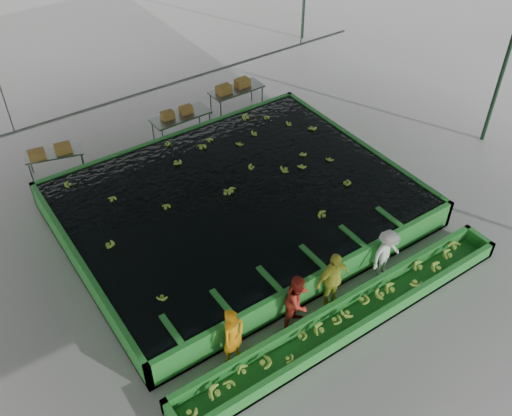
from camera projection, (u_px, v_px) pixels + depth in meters
ground at (266, 243)px, 16.68m from camera, size 80.00×80.00×0.00m
shed_roof at (268, 90)px, 13.44m from camera, size 20.00×22.00×0.04m
shed_posts at (267, 175)px, 15.06m from camera, size 20.00×22.00×5.00m
flotation_tank at (237, 204)px, 17.33m from camera, size 10.00×8.00×0.90m
tank_water at (237, 194)px, 17.07m from camera, size 9.70×7.70×0.00m
sorting_trough at (349, 318)px, 14.26m from camera, size 10.00×1.00×0.50m
cableway_rail at (175, 83)px, 17.87m from camera, size 0.08×0.08×14.00m
rail_hanger_left at (4, 100)px, 15.07m from camera, size 0.04×0.04×2.00m
rail_hanger_right at (302, 16)px, 19.38m from camera, size 0.04×0.04×2.00m
worker_a at (233, 336)px, 13.13m from camera, size 0.69×0.54×1.67m
worker_b at (298, 301)px, 13.96m from camera, size 0.97×0.87×1.63m
worker_c at (333, 280)px, 14.39m from camera, size 1.04×0.45×1.77m
worker_d at (387, 253)px, 15.29m from camera, size 1.02×0.64×1.52m
packing_table_left at (57, 163)px, 19.01m from camera, size 1.98×1.21×0.84m
packing_table_mid at (182, 127)px, 20.58m from camera, size 2.17×0.91×0.98m
packing_table_right at (237, 100)px, 22.07m from camera, size 2.12×0.85×0.96m
box_stack_left at (51, 155)px, 18.62m from camera, size 1.40×0.57×0.29m
box_stack_mid at (177, 115)px, 20.24m from camera, size 1.19×0.40×0.25m
box_stack_right at (233, 90)px, 21.70m from camera, size 1.43×0.48×0.30m
floating_bananas at (223, 181)px, 17.57m from camera, size 9.12×6.22×0.12m
trough_bananas at (349, 314)px, 14.16m from camera, size 8.53×0.57×0.11m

